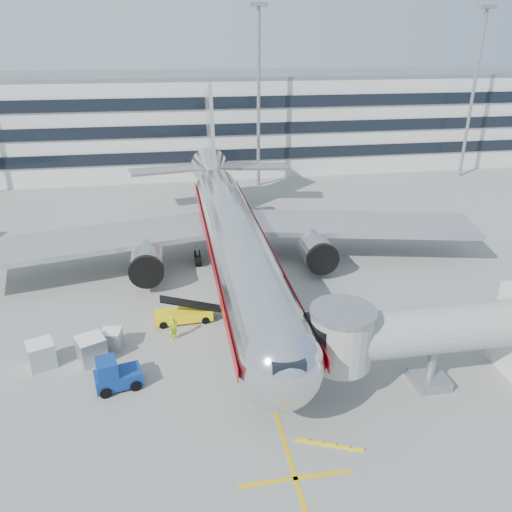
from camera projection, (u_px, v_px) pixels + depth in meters
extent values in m
plane|color=gray|center=(252.00, 334.00, 38.43)|extent=(180.00, 180.00, 0.00)
cube|color=#DFAB0B|center=(234.00, 278.00, 47.46)|extent=(0.25, 70.00, 0.01)
cube|color=#DFAB0B|center=(296.00, 479.00, 25.78)|extent=(6.00, 0.25, 0.01)
cylinder|color=silver|center=(237.00, 245.00, 43.98)|extent=(5.00, 36.00, 5.00)
sphere|color=silver|center=(281.00, 366.00, 27.72)|extent=(5.00, 5.00, 5.00)
cone|color=silver|center=(212.00, 174.00, 64.51)|extent=(5.00, 10.00, 5.00)
cube|color=black|center=(287.00, 365.00, 25.91)|extent=(1.80, 1.20, 0.90)
cube|color=#B7B7BC|center=(355.00, 224.00, 51.30)|extent=(24.95, 12.07, 0.50)
cube|color=#B7B7BC|center=(93.00, 240.00, 47.23)|extent=(24.95, 12.07, 0.50)
cylinder|color=#99999E|center=(317.00, 251.00, 47.83)|extent=(3.00, 4.20, 3.00)
cylinder|color=#99999E|center=(147.00, 263.00, 45.33)|extent=(3.00, 4.20, 3.00)
cylinder|color=black|center=(323.00, 259.00, 46.03)|extent=(3.10, 0.50, 3.10)
cylinder|color=black|center=(146.00, 272.00, 43.52)|extent=(3.10, 0.50, 3.10)
cube|color=#B7B7BC|center=(211.00, 139.00, 63.20)|extent=(0.45, 9.39, 13.72)
cube|color=#B7B7BC|center=(253.00, 166.00, 66.03)|extent=(10.41, 4.94, 0.35)
cube|color=#B7B7BC|center=(169.00, 170.00, 64.31)|extent=(10.41, 4.94, 0.35)
cylinder|color=gray|center=(273.00, 391.00, 30.84)|extent=(0.24, 0.24, 1.80)
cylinder|color=black|center=(272.00, 396.00, 31.02)|extent=(0.35, 0.90, 0.90)
cylinder|color=gray|center=(260.00, 250.00, 51.17)|extent=(0.30, 0.30, 2.00)
cylinder|color=gray|center=(198.00, 254.00, 50.17)|extent=(0.30, 0.30, 2.00)
cube|color=#A50B11|center=(265.00, 240.00, 44.25)|extent=(0.06, 38.00, 0.90)
cube|color=#A50B11|center=(208.00, 244.00, 43.46)|extent=(0.06, 38.00, 0.90)
cylinder|color=#A8A8A3|center=(438.00, 329.00, 31.17)|extent=(13.00, 3.00, 3.00)
cylinder|color=#A8A8A3|center=(341.00, 339.00, 30.18)|extent=(3.80, 3.80, 3.40)
cylinder|color=gray|center=(343.00, 312.00, 29.42)|extent=(4.00, 4.00, 0.30)
cube|color=black|center=(320.00, 341.00, 29.98)|extent=(1.40, 2.60, 2.60)
cylinder|color=gray|center=(432.00, 364.00, 32.21)|extent=(0.56, 0.56, 3.20)
cube|color=gray|center=(429.00, 380.00, 32.71)|extent=(2.20, 2.20, 0.70)
cylinder|color=black|center=(416.00, 381.00, 32.56)|extent=(0.35, 0.70, 0.70)
cylinder|color=black|center=(442.00, 378.00, 32.85)|extent=(0.35, 0.70, 0.70)
cube|color=silver|center=(198.00, 122.00, 87.82)|extent=(150.00, 24.00, 15.00)
cube|color=black|center=(204.00, 156.00, 78.29)|extent=(150.00, 0.30, 1.80)
cube|color=black|center=(203.00, 130.00, 76.69)|extent=(150.00, 0.30, 1.80)
cube|color=black|center=(202.00, 103.00, 75.09)|extent=(150.00, 0.30, 1.80)
cube|color=gray|center=(196.00, 75.00, 84.70)|extent=(150.00, 24.00, 0.60)
cylinder|color=gray|center=(259.00, 102.00, 72.62)|extent=(0.50, 0.50, 25.00)
cube|color=gray|center=(259.00, 4.00, 67.55)|extent=(2.40, 1.20, 0.50)
cylinder|color=gray|center=(472.00, 97.00, 77.94)|extent=(0.50, 0.50, 25.00)
cube|color=gray|center=(487.00, 7.00, 72.87)|extent=(2.40, 1.20, 0.50)
cube|color=yellow|center=(184.00, 315.00, 39.96)|extent=(4.64, 1.88, 0.73)
cube|color=black|center=(183.00, 305.00, 39.59)|extent=(4.84, 1.37, 1.59)
cylinder|color=black|center=(162.00, 315.00, 40.38)|extent=(0.64, 0.32, 0.62)
cylinder|color=black|center=(163.00, 325.00, 39.08)|extent=(0.64, 0.32, 0.62)
cylinder|color=black|center=(203.00, 311.00, 41.05)|extent=(0.64, 0.32, 0.62)
cylinder|color=black|center=(205.00, 320.00, 39.75)|extent=(0.64, 0.32, 0.62)
cube|color=navy|center=(118.00, 378.00, 32.36)|extent=(3.22, 2.28, 0.94)
cube|color=navy|center=(107.00, 368.00, 31.76)|extent=(1.57, 1.81, 1.15)
cube|color=black|center=(106.00, 363.00, 31.62)|extent=(1.42, 1.58, 0.10)
cylinder|color=black|center=(103.00, 378.00, 32.81)|extent=(0.78, 0.47, 0.73)
cylinder|color=black|center=(106.00, 393.00, 31.49)|extent=(0.78, 0.47, 0.73)
cylinder|color=black|center=(131.00, 372.00, 33.48)|extent=(0.78, 0.47, 0.73)
cylinder|color=black|center=(136.00, 385.00, 32.15)|extent=(0.78, 0.47, 0.73)
cube|color=#A9ACB0|center=(41.00, 354.00, 34.42)|extent=(2.20, 2.20, 1.76)
cube|color=white|center=(39.00, 343.00, 34.06)|extent=(2.20, 2.20, 0.07)
cube|color=#A9ACB0|center=(91.00, 350.00, 34.87)|extent=(2.35, 2.35, 1.83)
cube|color=white|center=(90.00, 338.00, 34.50)|extent=(2.35, 2.35, 0.07)
cube|color=#A9ACB0|center=(112.00, 340.00, 36.42)|extent=(1.54, 1.54, 1.43)
cube|color=white|center=(111.00, 331.00, 36.13)|extent=(1.54, 1.54, 0.05)
imported|color=#BFED19|center=(173.00, 328.00, 37.34)|extent=(0.89, 0.84, 2.05)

